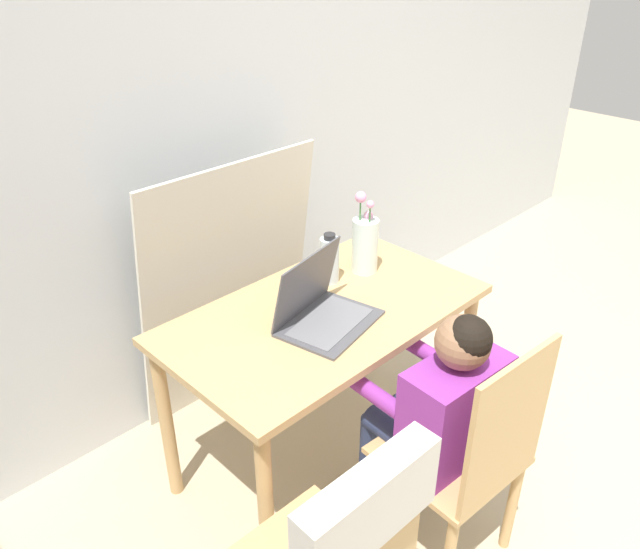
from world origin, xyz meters
TOP-DOWN VIEW (x-y plane):
  - wall_back at (0.00, 2.23)m, footprint 6.40×0.05m
  - dining_table at (-0.15, 1.49)m, footprint 1.17×0.66m
  - chair_occupied at (-0.15, 0.85)m, footprint 0.43×0.43m
  - person_seated at (-0.14, 0.97)m, footprint 0.38×0.44m
  - laptop at (-0.21, 1.45)m, footprint 0.39×0.32m
  - flower_vase at (0.18, 1.59)m, footprint 0.10×0.10m
  - water_bottle at (0.01, 1.63)m, footprint 0.07×0.07m
  - cardboard_panel at (-0.14, 2.08)m, footprint 0.86×0.18m

SIDE VIEW (x-z plane):
  - chair_occupied at x=-0.15m, z-range 0.01..0.92m
  - cardboard_panel at x=-0.14m, z-range 0.00..1.15m
  - person_seated at x=-0.14m, z-range 0.12..1.08m
  - dining_table at x=-0.15m, z-range 0.26..0.99m
  - laptop at x=-0.21m, z-range 0.66..0.91m
  - water_bottle at x=0.01m, z-range 0.72..0.92m
  - flower_vase at x=0.18m, z-range 0.68..1.02m
  - wall_back at x=0.00m, z-range 0.00..2.50m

